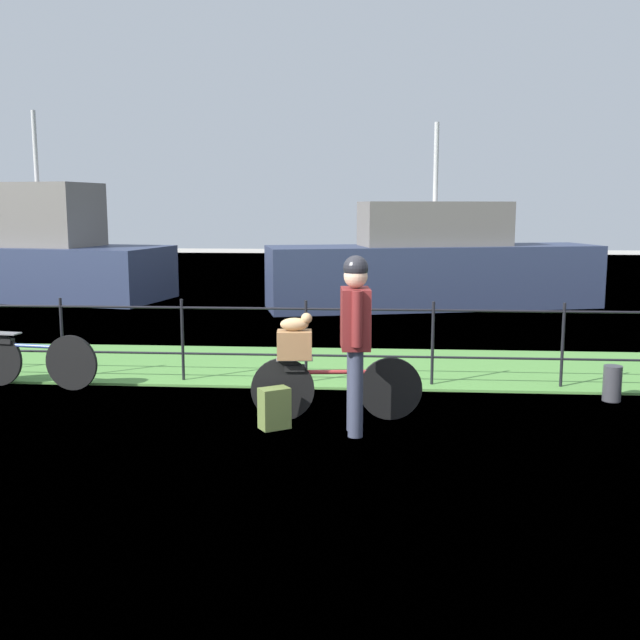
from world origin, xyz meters
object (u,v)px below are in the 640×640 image
(backpack_on_paving, at_px, (274,408))
(mooring_bollard, at_px, (612,383))
(moored_boat_mid, at_px, (41,257))
(wooden_crate, at_px, (294,345))
(bicycle_parked, at_px, (32,359))
(moored_boat_near, at_px, (434,267))
(bicycle_main, at_px, (335,387))
(terrier_dog, at_px, (297,323))
(cyclist_person, at_px, (355,329))

(backpack_on_paving, xyz_separation_m, mooring_bollard, (3.57, 1.29, -0.00))
(mooring_bollard, height_order, moored_boat_mid, moored_boat_mid)
(wooden_crate, xyz_separation_m, moored_boat_mid, (-6.88, 9.33, 0.19))
(bicycle_parked, bearing_deg, moored_boat_near, 54.64)
(wooden_crate, bearing_deg, bicycle_main, 5.56)
(terrier_dog, relative_size, bicycle_parked, 0.20)
(bicycle_main, relative_size, terrier_dog, 5.33)
(bicycle_main, height_order, moored_boat_mid, moored_boat_mid)
(moored_boat_mid, bearing_deg, moored_boat_near, -5.55)
(moored_boat_mid, bearing_deg, bicycle_parked, -66.04)
(mooring_bollard, bearing_deg, bicycle_parked, 179.11)
(moored_boat_near, bearing_deg, bicycle_main, -100.79)
(bicycle_main, bearing_deg, moored_boat_mid, 128.09)
(moored_boat_near, bearing_deg, backpack_on_paving, -103.90)
(backpack_on_paving, bearing_deg, moored_boat_mid, 91.81)
(bicycle_parked, distance_m, moored_boat_mid, 9.03)
(mooring_bollard, bearing_deg, bicycle_main, -162.37)
(backpack_on_paving, distance_m, moored_boat_near, 9.04)
(bicycle_parked, bearing_deg, terrier_dog, -18.60)
(cyclist_person, distance_m, moored_boat_near, 8.97)
(wooden_crate, bearing_deg, moored_boat_mid, 126.43)
(terrier_dog, bearing_deg, backpack_on_paving, -122.56)
(bicycle_main, bearing_deg, cyclist_person, -63.62)
(backpack_on_paving, relative_size, moored_boat_mid, 0.07)
(wooden_crate, xyz_separation_m, moored_boat_near, (2.00, 8.46, 0.08))
(bicycle_main, distance_m, backpack_on_paving, 0.67)
(mooring_bollard, distance_m, bicycle_parked, 6.63)
(cyclist_person, height_order, bicycle_parked, cyclist_person)
(backpack_on_paving, distance_m, bicycle_parked, 3.36)
(wooden_crate, distance_m, cyclist_person, 0.76)
(moored_boat_mid, bearing_deg, wooden_crate, -53.57)
(backpack_on_paving, distance_m, moored_boat_mid, 11.76)
(bicycle_parked, bearing_deg, moored_boat_mid, 113.96)
(wooden_crate, relative_size, backpack_on_paving, 0.85)
(cyclist_person, bearing_deg, bicycle_parked, 158.79)
(bicycle_main, xyz_separation_m, terrier_dog, (-0.37, -0.04, 0.65))
(cyclist_person, height_order, backpack_on_paving, cyclist_person)
(terrier_dog, bearing_deg, moored_boat_mid, 126.53)
(wooden_crate, relative_size, cyclist_person, 0.20)
(backpack_on_paving, relative_size, moored_boat_near, 0.06)
(bicycle_main, xyz_separation_m, bicycle_parked, (-3.62, 1.06, 0.01))
(mooring_bollard, xyz_separation_m, moored_boat_mid, (-10.28, 8.33, 0.76))
(backpack_on_paving, bearing_deg, terrier_dog, 24.33)
(terrier_dog, relative_size, moored_boat_near, 0.04)
(moored_boat_near, relative_size, moored_boat_mid, 1.18)
(bicycle_main, distance_m, wooden_crate, 0.59)
(moored_boat_near, bearing_deg, moored_boat_mid, 174.45)
(moored_boat_near, bearing_deg, wooden_crate, -103.31)
(backpack_on_paving, bearing_deg, mooring_bollard, -13.25)
(mooring_bollard, bearing_deg, wooden_crate, -163.71)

